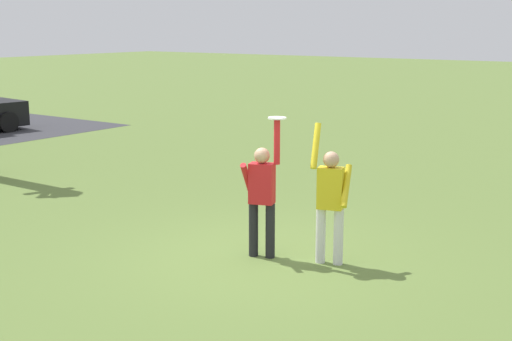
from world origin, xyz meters
The scene contains 4 objects.
ground_plane centered at (0.00, 0.00, 0.00)m, with size 120.00×120.00×0.00m, color olive.
person_catcher centered at (0.08, 0.01, 0.98)m, with size 0.48×0.59×2.08m.
person_defender centered at (0.40, -0.96, 0.98)m, with size 0.56×0.63×2.04m.
frisbee_disc centered at (0.15, -0.21, 2.09)m, with size 0.26×0.26×0.02m, color white.
Camera 1 is at (-8.20, -5.80, 3.40)m, focal length 49.75 mm.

